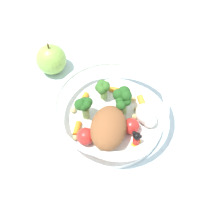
{
  "coord_description": "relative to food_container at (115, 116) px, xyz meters",
  "views": [
    {
      "loc": [
        0.18,
        -0.27,
        0.49
      ],
      "look_at": [
        0.0,
        -0.01,
        0.04
      ],
      "focal_mm": 47.72,
      "sensor_mm": 36.0,
      "label": 1
    }
  ],
  "objects": [
    {
      "name": "loose_apple",
      "position": [
        -0.19,
        0.04,
        -0.0
      ],
      "size": [
        0.06,
        0.06,
        0.08
      ],
      "color": "#8CB74C",
      "rests_on": "ground_plane"
    },
    {
      "name": "ground_plane",
      "position": [
        -0.01,
        0.01,
        -0.03
      ],
      "size": [
        2.4,
        2.4,
        0.0
      ],
      "primitive_type": "plane",
      "color": "silver"
    },
    {
      "name": "food_container",
      "position": [
        0.0,
        0.0,
        0.0
      ],
      "size": [
        0.21,
        0.21,
        0.07
      ],
      "color": "white",
      "rests_on": "ground_plane"
    }
  ]
}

